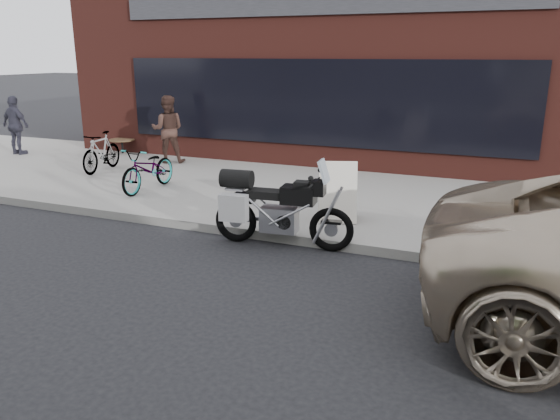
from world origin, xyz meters
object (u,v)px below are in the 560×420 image
Objects in this scene: bicycle_rear at (101,152)px; sandwich_sign at (338,191)px; bicycle_front at (149,169)px; cafe_patron_left at (168,129)px; cafe_table at (122,140)px; cafe_patron_right at (16,125)px; motorcycle at (273,208)px.

bicycle_rear is 6.43m from sandwich_sign.
cafe_patron_left is (-1.28, 2.62, 0.40)m from bicycle_front.
sandwich_sign is 6.22m from cafe_patron_left.
sandwich_sign is at bearing -26.95° from cafe_table.
cafe_patron_right is (-2.51, -1.24, 0.43)m from cafe_table.
bicycle_front is 1.06× the size of cafe_patron_right.
cafe_patron_left is at bearing -167.57° from cafe_patron_right.
cafe_patron_left reaches higher than bicycle_rear.
bicycle_rear is at bearing 145.52° from sandwich_sign.
cafe_table is at bearing -42.90° from cafe_patron_left.
bicycle_front is 2.40m from bicycle_rear.
cafe_table is 2.83m from cafe_patron_right.
cafe_patron_right is (-4.46, -0.62, -0.05)m from cafe_patron_left.
motorcycle is at bearing -36.43° from cafe_table.
bicycle_rear reaches higher than bicycle_front.
sandwich_sign is at bearing 56.04° from motorcycle.
cafe_patron_right is (-9.20, 3.70, 0.35)m from motorcycle.
sandwich_sign is 0.59× the size of cafe_patron_left.
bicycle_front is 2.94m from cafe_patron_left.
sandwich_sign reaches higher than bicycle_rear.
bicycle_front is 6.09m from cafe_patron_right.
sandwich_sign is 8.23m from cafe_table.
cafe_patron_right reaches higher than cafe_table.
bicycle_front is at bearing -45.08° from cafe_table.
motorcycle is 1.37m from sandwich_sign.
cafe_patron_right reaches higher than sandwich_sign.
bicycle_front is 2.46× the size of cafe_table.
cafe_patron_left is 1.06× the size of cafe_patron_right.
bicycle_front is at bearing 147.85° from motorcycle.
motorcycle reaches higher than cafe_table.
motorcycle is 3.86m from bicycle_front.
cafe_table is (-3.23, 3.24, -0.08)m from bicycle_front.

